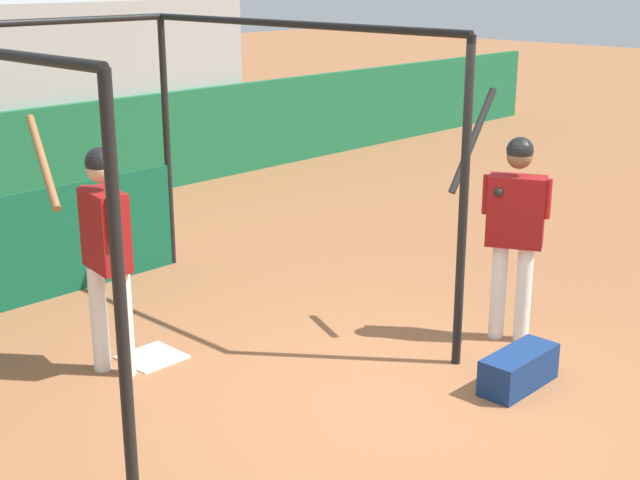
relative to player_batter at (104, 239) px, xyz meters
The scene contains 6 objects.
ground_plane 2.54m from the player_batter, 58.82° to the right, with size 60.00×60.00×0.00m, color #935B38.
batting_cage 1.14m from the player_batter, 66.95° to the left, with size 3.14×3.75×2.59m.
home_plate 1.13m from the player_batter, ahead, with size 0.44×0.44×0.02m.
player_batter is the anchor object (origin of this frame).
player_waiting 3.27m from the player_batter, 34.70° to the right, with size 0.65×0.66×2.08m.
equipment_bag 3.25m from the player_batter, 51.12° to the right, with size 0.70×0.28×0.28m.
Camera 1 is at (-4.67, -3.58, 3.01)m, focal length 50.00 mm.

